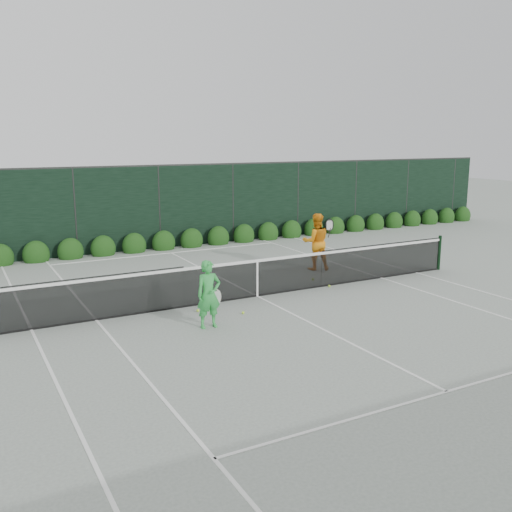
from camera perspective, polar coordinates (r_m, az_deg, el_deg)
ground at (r=14.73m, az=0.12°, el=-4.07°), size 80.00×80.00×0.00m
tennis_net at (r=14.58m, az=0.04°, el=-2.07°), size 12.90×0.10×1.07m
player_woman at (r=12.24m, az=-4.75°, el=-3.84°), size 0.63×0.37×1.48m
player_man at (r=17.63m, az=6.03°, el=1.44°), size 1.03×0.92×1.75m
court_lines at (r=14.73m, az=0.12°, el=-4.05°), size 11.03×23.83×0.01m
windscreen_fence at (r=12.12m, az=6.27°, el=-0.24°), size 32.00×21.07×3.06m
hedge_row at (r=21.08m, az=-9.22°, el=1.28°), size 31.66×0.65×0.94m
tennis_balls at (r=14.56m, az=-0.88°, el=-4.13°), size 4.14×2.17×0.07m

